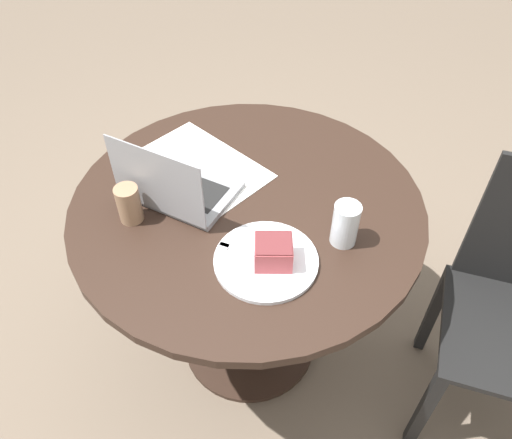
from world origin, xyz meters
name	(u,v)px	position (x,y,z in m)	size (l,w,h in m)	color
ground_plane	(250,341)	(0.00, 0.00, 0.00)	(12.00, 12.00, 0.00)	#6B5B4C
dining_table	(248,246)	(0.00, 0.00, 0.57)	(1.02, 1.02, 0.77)	black
paper_document	(198,168)	(0.21, -0.01, 0.77)	(0.42, 0.30, 0.00)	white
plate	(266,260)	(-0.19, 0.14, 0.77)	(0.27, 0.27, 0.01)	silver
cake_slice	(273,252)	(-0.20, 0.13, 0.81)	(0.13, 0.12, 0.07)	#B74C51
fork	(243,251)	(-0.13, 0.16, 0.78)	(0.17, 0.07, 0.00)	silver
coffee_glass	(129,204)	(0.20, 0.26, 0.82)	(0.07, 0.07, 0.11)	#997556
water_glass	(345,224)	(-0.29, -0.05, 0.83)	(0.07, 0.07, 0.12)	silver
laptop	(177,188)	(0.16, 0.12, 0.81)	(0.33, 0.28, 0.23)	gray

